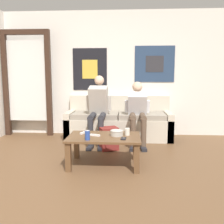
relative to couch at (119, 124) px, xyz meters
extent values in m
plane|color=brown|center=(-0.21, -2.53, -0.29)|extent=(18.00, 18.00, 0.00)
cube|color=white|center=(-0.21, 0.37, 0.98)|extent=(10.00, 0.05, 2.55)
cube|color=black|center=(-0.62, 0.33, 1.08)|extent=(0.71, 0.01, 0.86)
cube|color=gold|center=(-0.62, 0.33, 1.08)|extent=(0.32, 0.01, 0.39)
cube|color=navy|center=(0.72, 0.33, 1.19)|extent=(0.81, 0.01, 0.73)
cube|color=#2D2D33|center=(0.72, 0.33, 1.19)|extent=(0.36, 0.01, 0.33)
cube|color=#382319|center=(-2.34, 0.14, 0.73)|extent=(0.10, 0.10, 2.05)
cube|color=#382319|center=(-1.44, 0.14, 0.73)|extent=(0.10, 0.10, 2.05)
cube|color=#382319|center=(-1.89, 0.14, 1.81)|extent=(1.00, 0.10, 0.10)
cube|color=silver|center=(-1.89, 0.16, 0.84)|extent=(0.82, 0.02, 1.64)
cube|color=beige|center=(0.00, 0.28, 0.12)|extent=(2.05, 0.13, 0.83)
cube|color=beige|center=(0.00, -0.09, -0.08)|extent=(2.05, 0.60, 0.41)
cube|color=beige|center=(-0.97, -0.09, -0.02)|extent=(0.12, 0.60, 0.53)
cube|color=beige|center=(0.97, -0.09, -0.02)|extent=(0.12, 0.60, 0.53)
cube|color=gray|center=(-0.45, -0.09, 0.17)|extent=(0.89, 0.56, 0.10)
cube|color=gray|center=(0.45, -0.09, 0.17)|extent=(0.89, 0.56, 0.10)
cube|color=brown|center=(-0.15, -1.56, 0.11)|extent=(0.99, 0.65, 0.03)
cube|color=brown|center=(-0.59, -1.29, -0.10)|extent=(0.07, 0.07, 0.38)
cube|color=brown|center=(0.29, -1.29, -0.10)|extent=(0.07, 0.07, 0.38)
cube|color=brown|center=(-0.59, -1.83, -0.10)|extent=(0.07, 0.07, 0.38)
cube|color=brown|center=(0.29, -1.83, -0.10)|extent=(0.07, 0.07, 0.38)
cylinder|color=#2D2D33|center=(-0.46, -0.54, 0.22)|extent=(0.11, 0.42, 0.11)
cylinder|color=#2D2D33|center=(-0.46, -0.75, -0.02)|extent=(0.10, 0.10, 0.49)
cube|color=#232328|center=(-0.46, -0.82, -0.27)|extent=(0.11, 0.25, 0.05)
cylinder|color=#2D2D33|center=(-0.28, -0.54, 0.22)|extent=(0.11, 0.42, 0.11)
cylinder|color=#2D2D33|center=(-0.28, -0.75, -0.02)|extent=(0.10, 0.10, 0.49)
cube|color=#232328|center=(-0.28, -0.82, -0.27)|extent=(0.11, 0.25, 0.05)
cube|color=beige|center=(-0.37, -0.25, 0.48)|extent=(0.36, 0.38, 0.57)
sphere|color=beige|center=(-0.37, -0.14, 0.86)|extent=(0.18, 0.18, 0.18)
cylinder|color=beige|center=(-0.56, -0.24, 0.43)|extent=(0.08, 0.12, 0.30)
cylinder|color=beige|center=(-0.17, -0.24, 0.43)|extent=(0.08, 0.12, 0.30)
cylinder|color=brown|center=(0.27, -0.54, 0.22)|extent=(0.11, 0.41, 0.11)
cylinder|color=brown|center=(0.27, -0.75, -0.02)|extent=(0.10, 0.10, 0.49)
cube|color=#232328|center=(0.27, -0.82, -0.27)|extent=(0.11, 0.25, 0.05)
cylinder|color=brown|center=(0.45, -0.54, 0.22)|extent=(0.11, 0.41, 0.11)
cylinder|color=brown|center=(0.45, -0.75, -0.02)|extent=(0.10, 0.10, 0.49)
cube|color=#232328|center=(0.45, -0.82, -0.27)|extent=(0.11, 0.25, 0.05)
cube|color=silver|center=(0.36, -0.25, 0.42)|extent=(0.35, 0.37, 0.47)
sphere|color=beige|center=(0.36, -0.12, 0.74)|extent=(0.19, 0.19, 0.19)
cylinder|color=silver|center=(0.16, -0.24, 0.38)|extent=(0.08, 0.12, 0.24)
cylinder|color=silver|center=(0.55, -0.24, 0.38)|extent=(0.08, 0.12, 0.24)
cube|color=maroon|center=(-0.14, -0.81, -0.10)|extent=(0.36, 0.34, 0.38)
cube|color=maroon|center=(-0.10, -0.91, -0.19)|extent=(0.22, 0.16, 0.17)
cylinder|color=#B7B2A8|center=(0.03, -1.53, 0.16)|extent=(0.17, 0.17, 0.07)
torus|color=#B7B2A8|center=(0.03, -1.53, 0.19)|extent=(0.18, 0.18, 0.02)
cylinder|color=silver|center=(0.17, -1.49, 0.17)|extent=(0.07, 0.07, 0.10)
cylinder|color=black|center=(0.17, -1.49, 0.23)|extent=(0.00, 0.00, 0.01)
cylinder|color=#28479E|center=(-0.34, -1.77, 0.18)|extent=(0.07, 0.07, 0.12)
cylinder|color=silver|center=(-0.34, -1.77, 0.24)|extent=(0.06, 0.06, 0.00)
cube|color=white|center=(-0.46, -1.41, 0.13)|extent=(0.09, 0.15, 0.02)
cylinder|color=#333842|center=(-0.45, -1.38, 0.15)|extent=(0.01, 0.01, 0.00)
cube|color=white|center=(-0.27, -1.56, 0.13)|extent=(0.15, 0.08, 0.02)
cylinder|color=#333842|center=(-0.30, -1.54, 0.15)|extent=(0.01, 0.01, 0.00)
cube|color=black|center=(0.12, -1.70, 0.13)|extent=(0.08, 0.14, 0.01)
cube|color=black|center=(0.12, -1.70, 0.13)|extent=(0.07, 0.13, 0.00)
camera|label=1|loc=(0.17, -4.89, 0.94)|focal=40.00mm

